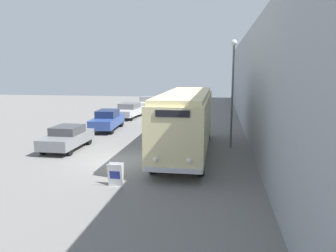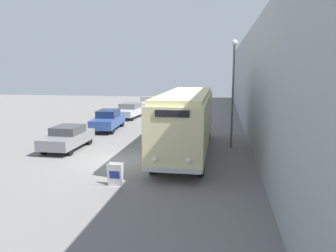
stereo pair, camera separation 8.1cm
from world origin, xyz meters
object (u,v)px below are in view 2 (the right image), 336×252
at_px(vintage_bus, 186,119).
at_px(sign_board, 115,175).
at_px(parked_car_distant, 148,103).
at_px(streetlamp, 233,79).
at_px(parked_car_near, 68,137).
at_px(parked_car_mid, 108,120).
at_px(parked_car_far, 130,110).

bearing_deg(vintage_bus, sign_board, -111.27).
bearing_deg(parked_car_distant, vintage_bus, -72.36).
relative_size(streetlamp, parked_car_distant, 1.54).
height_order(parked_car_near, parked_car_mid, parked_car_mid).
xyz_separation_m(vintage_bus, parked_car_mid, (-6.80, 6.18, -1.14)).
distance_m(streetlamp, parked_car_far, 14.97).
xyz_separation_m(streetlamp, parked_car_distant, (-9.17, 17.73, -3.38)).
height_order(streetlamp, parked_car_mid, streetlamp).
distance_m(sign_board, parked_car_far, 19.15).
bearing_deg(parked_car_mid, streetlamp, -29.60).
height_order(vintage_bus, parked_car_near, vintage_bus).
bearing_deg(streetlamp, parked_car_mid, 154.48).
height_order(streetlamp, parked_car_far, streetlamp).
bearing_deg(parked_car_near, sign_board, -49.30).
xyz_separation_m(vintage_bus, parked_car_far, (-6.90, 12.78, -1.20)).
bearing_deg(parked_car_far, sign_board, -70.76).
xyz_separation_m(parked_car_near, parked_car_distant, (0.45, 19.62, 0.06)).
relative_size(vintage_bus, sign_board, 11.01).
bearing_deg(parked_car_distant, parked_car_far, -93.67).
height_order(parked_car_near, parked_car_far, parked_car_far).
height_order(sign_board, parked_car_mid, parked_car_mid).
bearing_deg(parked_car_distant, parked_car_mid, -91.98).
relative_size(parked_car_mid, parked_car_far, 0.97).
bearing_deg(parked_car_distant, sign_board, -81.34).
relative_size(streetlamp, parked_car_near, 1.56).
relative_size(vintage_bus, parked_car_near, 2.60).
distance_m(sign_board, parked_car_mid, 12.81).
bearing_deg(parked_car_far, streetlamp, -44.29).
distance_m(vintage_bus, parked_car_distant, 20.56).
bearing_deg(parked_car_near, parked_car_far, 89.39).
bearing_deg(vintage_bus, parked_car_far, 118.36).
distance_m(parked_car_near, parked_car_far, 12.97).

